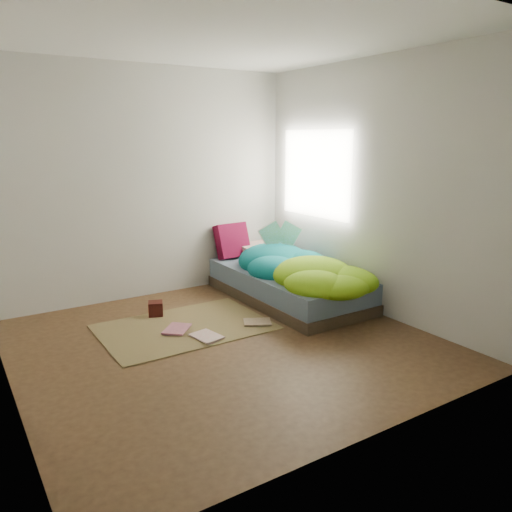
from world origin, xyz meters
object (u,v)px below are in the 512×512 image
at_px(pillow_magenta, 232,241).
at_px(floor_book_b, 166,328).
at_px(wooden_box, 156,308).
at_px(floor_book_a, 197,340).
at_px(open_book, 281,226).
at_px(bed, 288,285).

distance_m(pillow_magenta, floor_book_b, 1.80).
bearing_deg(pillow_magenta, wooden_box, -158.80).
relative_size(floor_book_a, floor_book_b, 1.01).
relative_size(wooden_box, floor_book_b, 0.50).
relative_size(open_book, floor_book_a, 1.43).
bearing_deg(open_book, floor_book_b, -143.57).
bearing_deg(floor_book_b, open_book, 58.34).
xyz_separation_m(pillow_magenta, floor_book_a, (-1.22, -1.46, -0.53)).
relative_size(open_book, wooden_box, 2.87).
xyz_separation_m(floor_book_a, floor_book_b, (-0.13, 0.40, 0.00)).
bearing_deg(pillow_magenta, bed, -81.96).
xyz_separation_m(wooden_box, floor_book_a, (0.06, -0.84, -0.06)).
bearing_deg(wooden_box, floor_book_b, -98.91).
bearing_deg(floor_book_b, pillow_magenta, 82.09).
distance_m(open_book, floor_book_b, 1.86).
height_order(bed, floor_book_a, bed).
relative_size(pillow_magenta, open_book, 1.03).
relative_size(pillow_magenta, floor_book_b, 1.49).
bearing_deg(wooden_box, bed, -10.96).
relative_size(open_book, floor_book_b, 1.45).
bearing_deg(floor_book_b, wooden_box, 125.13).
xyz_separation_m(bed, floor_book_b, (-1.55, -0.15, -0.14)).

